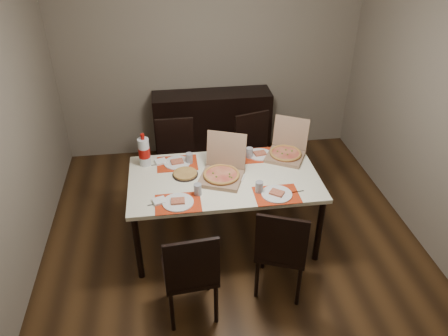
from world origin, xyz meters
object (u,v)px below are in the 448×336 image
Objects in this scene: dining_table at (224,183)px; chair_near_left at (191,272)px; sideboard at (212,126)px; soda_bottle at (144,152)px; chair_far_right at (256,150)px; pizza_box_center at (222,172)px; dip_bowl at (230,165)px; chair_far_left at (177,157)px; chair_near_right at (281,248)px.

chair_near_left reaches higher than dining_table.
soda_bottle is (-0.82, -1.34, 0.44)m from sideboard.
dining_table is 1.04m from chair_near_left.
chair_far_right is 1.05m from pizza_box_center.
soda_bottle reaches higher than chair_near_left.
chair_far_right reaches higher than dining_table.
pizza_box_center is at bearing -120.62° from dip_bowl.
soda_bottle reaches higher than dip_bowl.
chair_far_left is (-0.03, 1.79, 0.00)m from chair_near_left.
dining_table is at bearing -92.74° from sideboard.
chair_near_right is 1.65m from chair_far_right.
dip_bowl is at bearing 66.51° from chair_near_left.
chair_near_left is at bearing -116.24° from chair_far_right.
soda_bottle is at bearing 155.95° from dining_table.
chair_near_left is 2.73× the size of soda_bottle.
dip_bowl reaches higher than dining_table.
dip_bowl is 0.86m from soda_bottle.
dip_bowl is at bearing 106.80° from chair_near_right.
chair_far_left is at bearing 115.85° from pizza_box_center.
chair_near_left is 1.00× the size of chair_near_right.
chair_far_right is (0.49, 0.86, -0.17)m from dining_table.
chair_near_right and chair_far_right have the same top height.
chair_far_left is (-0.80, 1.63, 0.00)m from chair_near_right.
chair_far_right is at bearing 59.54° from dip_bowl.
dining_table is at bearing -117.09° from dip_bowl.
chair_far_left is 0.88m from dip_bowl.
pizza_box_center reaches higher than sideboard.
dining_table is 1.94× the size of chair_far_right.
chair_near_right reaches higher than dining_table.
soda_bottle is at bearing 169.16° from dip_bowl.
pizza_box_center reaches higher than soda_bottle.
soda_bottle reaches higher than chair_far_right.
chair_far_right is at bearing 59.51° from pizza_box_center.
dining_table is (-0.08, -1.67, 0.23)m from sideboard.
pizza_box_center is (-0.40, 0.78, 0.30)m from chair_near_right.
chair_near_left is (-0.48, -2.62, 0.06)m from sideboard.
pizza_box_center reaches higher than chair_near_right.
dip_bowl is (0.01, -1.50, 0.31)m from sideboard.
chair_far_left reaches higher than dip_bowl.
soda_bottle reaches higher than chair_far_left.
chair_near_right is 0.93m from pizza_box_center.
dip_bowl is 0.36× the size of soda_bottle.
sideboard is at bearing 58.78° from chair_far_left.
chair_near_right is at bearing -63.23° from pizza_box_center.
chair_near_left is 1.25m from dip_bowl.
chair_near_right is 1.63m from soda_bottle.
dining_table is 1.94× the size of chair_far_left.
dining_table is at bearing -119.80° from chair_far_right.
sideboard reaches higher than dining_table.
pizza_box_center is at bearing -93.31° from sideboard.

